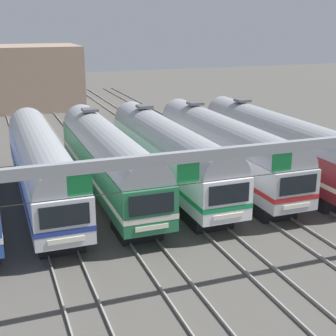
{
  "coord_description": "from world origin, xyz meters",
  "views": [
    {
      "loc": [
        -9.05,
        -30.04,
        11.23
      ],
      "look_at": [
        0.63,
        -3.96,
        2.8
      ],
      "focal_mm": 52.52,
      "sensor_mm": 36.0,
      "label": 1
    }
  ],
  "objects": [
    {
      "name": "commuter_train_green",
      "position": [
        -2.08,
        -0.0,
        2.69
      ],
      "size": [
        2.88,
        18.06,
        5.05
      ],
      "color": "#236B42",
      "rests_on": "ground"
    },
    {
      "name": "commuter_train_silver",
      "position": [
        -6.25,
        -0.01,
        2.69
      ],
      "size": [
        2.88,
        18.06,
        4.77
      ],
      "color": "silver",
      "rests_on": "ground"
    },
    {
      "name": "catenary_gantry",
      "position": [
        0.0,
        -13.5,
        5.36
      ],
      "size": [
        26.09,
        0.44,
        6.97
      ],
      "color": "gray",
      "rests_on": "ground"
    },
    {
      "name": "commuter_train_white",
      "position": [
        2.08,
        -0.0,
        2.69
      ],
      "size": [
        2.88,
        18.06,
        5.05
      ],
      "color": "white",
      "rests_on": "ground"
    },
    {
      "name": "ground_plane",
      "position": [
        0.0,
        0.0,
        0.0
      ],
      "size": [
        160.0,
        160.0,
        0.0
      ],
      "primitive_type": "plane",
      "color": "#4C4944"
    },
    {
      "name": "commuter_train_stainless",
      "position": [
        6.25,
        -0.0,
        2.69
      ],
      "size": [
        2.88,
        18.06,
        5.05
      ],
      "color": "#B2B5BA",
      "rests_on": "ground"
    },
    {
      "name": "commuter_train_maroon",
      "position": [
        10.42,
        -0.0,
        2.69
      ],
      "size": [
        2.88,
        18.06,
        5.05
      ],
      "color": "maroon",
      "rests_on": "ground"
    },
    {
      "name": "track_bed",
      "position": [
        -0.0,
        17.0,
        0.07
      ],
      "size": [
        22.35,
        70.0,
        0.15
      ],
      "color": "gray",
      "rests_on": "ground"
    }
  ]
}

